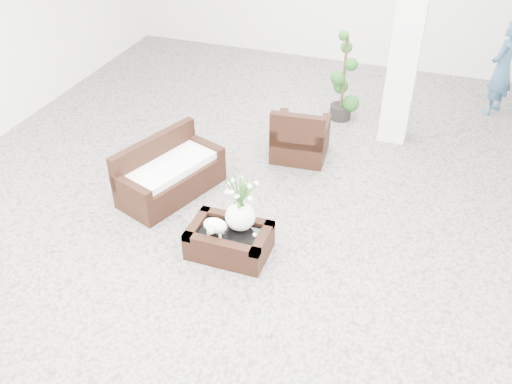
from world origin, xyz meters
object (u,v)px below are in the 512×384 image
(loveseat, at_px, (170,170))
(armchair, at_px, (301,131))
(topiary, at_px, (344,77))
(coffee_table, at_px, (229,242))

(loveseat, bearing_deg, armchair, -21.90)
(loveseat, relative_size, topiary, 0.97)
(coffee_table, relative_size, armchair, 1.12)
(coffee_table, height_order, armchair, armchair)
(armchair, height_order, loveseat, armchair)
(loveseat, distance_m, topiary, 3.26)
(armchair, bearing_deg, loveseat, 43.34)
(coffee_table, distance_m, loveseat, 1.43)
(coffee_table, distance_m, topiary, 3.71)
(armchair, bearing_deg, topiary, -107.93)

